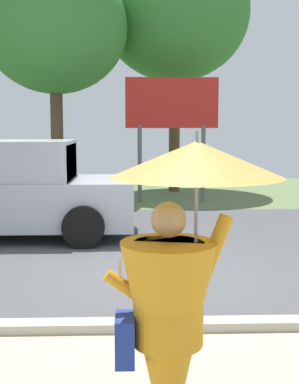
{
  "coord_description": "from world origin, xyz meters",
  "views": [
    {
      "loc": [
        -0.35,
        -7.33,
        2.16
      ],
      "look_at": [
        -0.06,
        1.0,
        1.1
      ],
      "focal_mm": 48.77,
      "sensor_mm": 36.0,
      "label": 1
    }
  ],
  "objects_px": {
    "tree_right_mid": "(55,28)",
    "monk_pedestrian": "(175,293)",
    "pickup_truck": "(2,193)",
    "roadside_billboard": "(172,112)",
    "tree_right_far": "(175,13)"
  },
  "relations": [
    {
      "from": "roadside_billboard",
      "to": "tree_right_mid",
      "type": "height_order",
      "value": "tree_right_mid"
    },
    {
      "from": "roadside_billboard",
      "to": "tree_right_mid",
      "type": "distance_m",
      "value": 4.11
    },
    {
      "from": "monk_pedestrian",
      "to": "tree_right_far",
      "type": "relative_size",
      "value": 0.27
    },
    {
      "from": "monk_pedestrian",
      "to": "tree_right_far",
      "type": "xyz_separation_m",
      "value": [
        1.14,
        14.09,
        4.61
      ]
    },
    {
      "from": "pickup_truck",
      "to": "tree_right_mid",
      "type": "bearing_deg",
      "value": 87.69
    },
    {
      "from": "pickup_truck",
      "to": "tree_right_far",
      "type": "relative_size",
      "value": 0.66
    },
    {
      "from": "pickup_truck",
      "to": "monk_pedestrian",
      "type": "bearing_deg",
      "value": -66.56
    },
    {
      "from": "tree_right_mid",
      "to": "monk_pedestrian",
      "type": "bearing_deg",
      "value": -78.72
    },
    {
      "from": "monk_pedestrian",
      "to": "pickup_truck",
      "type": "relative_size",
      "value": 0.41
    },
    {
      "from": "monk_pedestrian",
      "to": "tree_right_mid",
      "type": "height_order",
      "value": "tree_right_mid"
    },
    {
      "from": "monk_pedestrian",
      "to": "tree_right_mid",
      "type": "xyz_separation_m",
      "value": [
        -2.43,
        12.2,
        3.8
      ]
    },
    {
      "from": "pickup_truck",
      "to": "roadside_billboard",
      "type": "xyz_separation_m",
      "value": [
        3.66,
        4.55,
        1.68
      ]
    },
    {
      "from": "monk_pedestrian",
      "to": "roadside_billboard",
      "type": "height_order",
      "value": "roadside_billboard"
    },
    {
      "from": "roadside_billboard",
      "to": "tree_right_far",
      "type": "distance_m",
      "value": 4.07
    },
    {
      "from": "roadside_billboard",
      "to": "tree_right_mid",
      "type": "relative_size",
      "value": 0.51
    }
  ]
}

